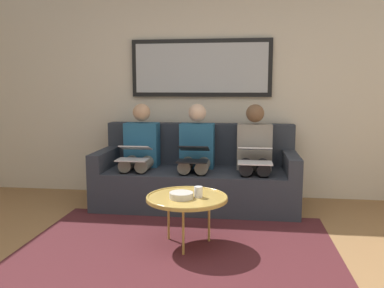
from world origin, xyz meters
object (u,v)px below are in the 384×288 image
at_px(laptop_white, 255,155).
at_px(person_middle, 196,152).
at_px(coffee_table, 187,198).
at_px(cup, 198,192).
at_px(person_left, 254,153).
at_px(bowl, 181,195).
at_px(person_right, 140,151).
at_px(laptop_black, 193,154).
at_px(couch, 197,177).
at_px(framed_mirror, 201,68).
at_px(laptop_silver, 134,153).

height_order(laptop_white, person_middle, person_middle).
xyz_separation_m(coffee_table, laptop_white, (-0.58, -0.91, 0.23)).
bearing_deg(laptop_white, cup, 62.08).
xyz_separation_m(coffee_table, person_left, (-0.58, -1.15, 0.20)).
relative_size(coffee_table, person_left, 0.60).
bearing_deg(person_middle, coffee_table, 93.17).
relative_size(bowl, person_right, 0.17).
distance_m(bowl, laptop_white, 1.16).
height_order(bowl, laptop_black, laptop_black).
relative_size(couch, bowl, 11.21).
xyz_separation_m(cup, person_middle, (0.16, -1.15, 0.14)).
bearing_deg(person_left, framed_mirror, -35.52).
xyz_separation_m(couch, person_left, (-0.64, 0.07, 0.30)).
relative_size(couch, person_middle, 1.93).
height_order(laptop_white, laptop_silver, laptop_white).
height_order(framed_mirror, person_right, framed_mirror).
xyz_separation_m(person_right, laptop_silver, (0.00, 0.24, 0.02)).
bearing_deg(coffee_table, couch, -87.01).
relative_size(framed_mirror, laptop_silver, 4.84).
xyz_separation_m(person_left, person_right, (1.28, 0.00, 0.00)).
relative_size(framed_mirror, person_middle, 1.47).
bearing_deg(laptop_white, laptop_black, -0.15).
distance_m(person_left, laptop_silver, 1.30).
relative_size(coffee_table, laptop_black, 1.87).
xyz_separation_m(cup, person_left, (-0.48, -1.15, 0.14)).
bearing_deg(cup, person_left, -112.75).
bearing_deg(couch, person_middle, 90.00).
bearing_deg(bowl, cup, -158.57).
bearing_deg(person_middle, couch, -90.00).
bearing_deg(couch, person_left, 173.87).
xyz_separation_m(person_left, person_middle, (0.64, 0.00, 0.00)).
relative_size(cup, person_middle, 0.08).
xyz_separation_m(couch, laptop_black, (0.00, 0.31, 0.32)).
bearing_deg(coffee_table, laptop_white, -122.36).
height_order(couch, laptop_black, couch).
bearing_deg(bowl, laptop_white, -122.68).
distance_m(person_left, laptop_white, 0.24).
height_order(laptop_white, person_right, person_right).
relative_size(framed_mirror, laptop_white, 4.40).
xyz_separation_m(framed_mirror, person_middle, (0.00, 0.46, -0.94)).
height_order(cup, person_left, person_left).
height_order(couch, person_left, person_left).
bearing_deg(cup, laptop_white, -117.92).
height_order(couch, bowl, couch).
xyz_separation_m(person_middle, laptop_silver, (0.64, 0.24, 0.02)).
distance_m(framed_mirror, person_right, 1.23).
relative_size(framed_mirror, person_left, 1.47).
xyz_separation_m(cup, laptop_white, (-0.48, -0.91, 0.17)).
bearing_deg(bowl, framed_mirror, -89.17).
xyz_separation_m(coffee_table, laptop_silver, (0.70, -0.91, 0.22)).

